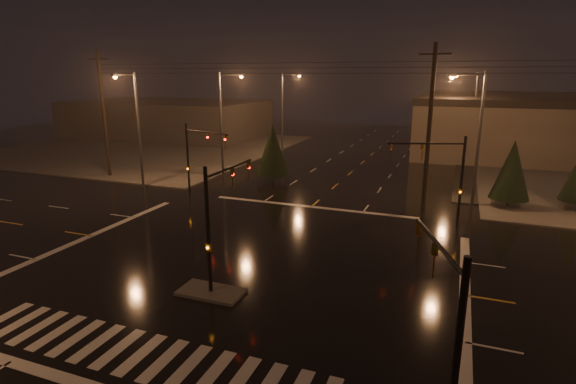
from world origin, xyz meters
name	(u,v)px	position (x,y,z in m)	size (l,w,h in m)	color
ground	(249,261)	(0.00, 0.00, 0.00)	(140.00, 140.00, 0.00)	black
sidewalk_nw	(147,147)	(-30.00, 30.00, 0.06)	(36.00, 36.00, 0.12)	#4C4944
median_island	(211,292)	(0.00, -4.00, 0.07)	(3.00, 1.60, 0.15)	#4C4944
crosswalk	(141,354)	(0.00, -9.00, 0.01)	(15.00, 2.60, 0.01)	beige
stop_bar_far	(311,207)	(0.00, 11.00, 0.01)	(16.00, 0.50, 0.01)	beige
commercial_block	(167,118)	(-35.00, 42.00, 2.80)	(30.00, 18.00, 5.60)	#433D3B
signal_mast_median	(218,211)	(0.00, -3.07, 3.75)	(0.25, 4.59, 6.00)	black
signal_mast_ne	(446,170)	(9.50, 10.14, 3.79)	(4.84, 1.86, 6.00)	black
signal_mast_nw	(196,152)	(-9.50, 10.14, 3.79)	(4.84, 1.86, 6.00)	black
signal_mast_se	(447,330)	(10.23, -9.75, 3.71)	(1.55, 3.87, 6.00)	black
streetlight_1	(224,117)	(-11.18, 18.00, 5.80)	(2.77, 0.32, 10.00)	#38383A
streetlight_2	(284,107)	(-11.18, 34.00, 5.80)	(2.77, 0.32, 10.00)	#38383A
streetlight_3	(475,130)	(11.18, 16.00, 5.80)	(2.77, 0.32, 10.00)	#38383A
streetlight_4	(472,110)	(11.18, 36.00, 5.80)	(2.77, 0.32, 10.00)	#38383A
streetlight_5	(136,123)	(-16.00, 11.18, 5.80)	(0.32, 2.77, 10.00)	#38383A
utility_pole_0	(104,114)	(-22.00, 14.00, 6.13)	(2.20, 0.32, 12.00)	black
utility_pole_1	(429,127)	(8.00, 14.00, 6.13)	(2.20, 0.32, 12.00)	black
conifer_0	(512,170)	(14.01, 16.23, 2.93)	(2.86, 2.86, 5.16)	black
conifer_3	(273,150)	(-5.91, 17.49, 3.09)	(3.06, 3.06, 5.48)	black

